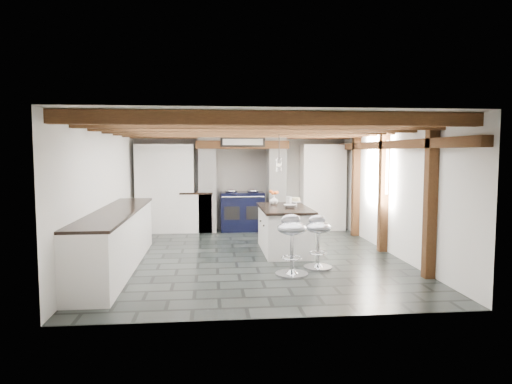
{
  "coord_description": "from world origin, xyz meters",
  "views": [
    {
      "loc": [
        -0.71,
        -7.82,
        1.82
      ],
      "look_at": [
        0.1,
        0.4,
        1.1
      ],
      "focal_mm": 32.0,
      "sensor_mm": 36.0,
      "label": 1
    }
  ],
  "objects": [
    {
      "name": "room_shell",
      "position": [
        -0.61,
        1.42,
        1.07
      ],
      "size": [
        6.0,
        6.03,
        6.0
      ],
      "color": "white",
      "rests_on": "ground"
    },
    {
      "name": "range_cooker",
      "position": [
        0.0,
        2.68,
        0.47
      ],
      "size": [
        1.0,
        0.63,
        0.99
      ],
      "color": "black",
      "rests_on": "ground"
    },
    {
      "name": "ground",
      "position": [
        0.0,
        0.0,
        0.0
      ],
      "size": [
        6.0,
        6.0,
        0.0
      ],
      "primitive_type": "plane",
      "color": "black",
      "rests_on": "ground"
    },
    {
      "name": "bar_stool_near",
      "position": [
        0.95,
        -0.9,
        0.52
      ],
      "size": [
        0.45,
        0.45,
        0.83
      ],
      "rotation": [
        0.0,
        0.0,
        0.06
      ],
      "color": "silver",
      "rests_on": "ground"
    },
    {
      "name": "bar_stool_far",
      "position": [
        0.47,
        -1.26,
        0.56
      ],
      "size": [
        0.51,
        0.51,
        0.9
      ],
      "rotation": [
        0.0,
        0.0,
        0.17
      ],
      "color": "silver",
      "rests_on": "ground"
    },
    {
      "name": "kitchen_island",
      "position": [
        0.62,
        0.36,
        0.42
      ],
      "size": [
        0.87,
        1.66,
        1.1
      ],
      "rotation": [
        0.0,
        0.0,
        0.0
      ],
      "color": "white",
      "rests_on": "ground"
    }
  ]
}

